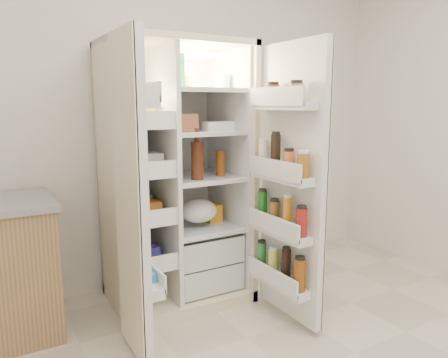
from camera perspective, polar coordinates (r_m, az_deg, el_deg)
wall_back at (r=3.34m, az=-7.37°, el=9.28°), size 4.00×0.02×2.70m
refrigerator at (r=3.04m, az=-6.46°, el=-2.27°), size 0.92×0.70×1.80m
freezer_door at (r=2.28m, az=-12.27°, el=-2.80°), size 0.15×0.40×1.72m
fridge_door at (r=2.67m, az=8.78°, el=-1.20°), size 0.17×0.58×1.72m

